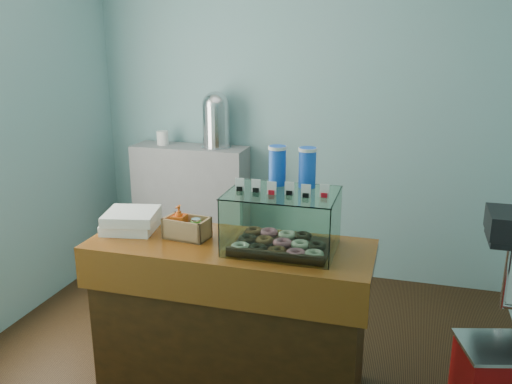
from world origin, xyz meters
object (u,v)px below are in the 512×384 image
(counter, at_px, (230,315))
(display_case, at_px, (283,217))
(coffee_urn, at_px, (216,118))
(red_cooler, at_px, (501,378))

(counter, xyz_separation_m, display_case, (0.30, 0.04, 0.61))
(display_case, distance_m, coffee_urn, 1.84)
(display_case, xyz_separation_m, coffee_urn, (-0.96, 1.55, 0.28))
(counter, distance_m, display_case, 0.68)
(counter, distance_m, coffee_urn, 1.94)
(red_cooler, bearing_deg, coffee_urn, 131.65)
(display_case, height_order, coffee_urn, coffee_urn)
(counter, relative_size, red_cooler, 2.93)
(counter, relative_size, display_case, 2.71)
(counter, bearing_deg, red_cooler, 6.60)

